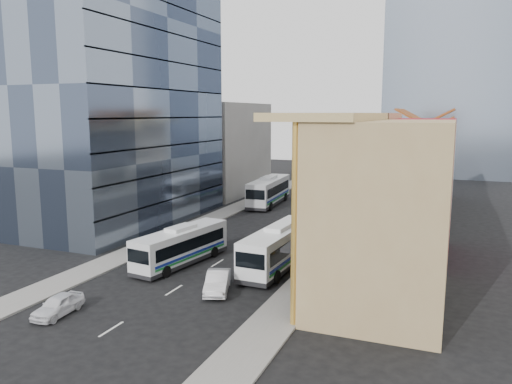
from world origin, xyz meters
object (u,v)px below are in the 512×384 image
at_px(shophouse_tan, 386,212).
at_px(bus_left_far, 269,190).
at_px(bus_right, 279,246).
at_px(sedan_right, 218,282).
at_px(sedan_left, 58,305).
at_px(bus_left_near, 181,245).
at_px(office_tower, 123,91).

xyz_separation_m(shophouse_tan, bus_left_far, (-19.50, 30.21, -4.02)).
height_order(bus_right, sedan_right, bus_right).
xyz_separation_m(bus_right, sedan_left, (-9.62, -14.26, -1.16)).
bearing_deg(sedan_right, bus_left_near, 120.59).
distance_m(bus_left_far, sedan_right, 34.41).
bearing_deg(office_tower, sedan_left, -62.80).
bearing_deg(bus_left_near, bus_left_far, 104.05).
bearing_deg(sedan_left, bus_right, 52.41).
bearing_deg(bus_left_far, sedan_left, -92.55).
bearing_deg(office_tower, sedan_right, -40.47).
relative_size(bus_left_far, sedan_right, 2.82).
bearing_deg(bus_left_far, bus_left_near, -88.39).
bearing_deg(sedan_left, bus_left_far, 87.95).
xyz_separation_m(bus_left_far, sedan_left, (1.10, -40.73, -1.34)).
distance_m(shophouse_tan, sedan_right, 12.56).
height_order(bus_left_far, sedan_right, bus_left_far).
distance_m(office_tower, bus_left_far, 23.76).
bearing_deg(shophouse_tan, bus_left_far, 122.84).
relative_size(bus_right, sedan_left, 2.98).
height_order(bus_left_near, sedan_right, bus_left_near).
bearing_deg(bus_left_near, office_tower, 147.64).
bearing_deg(sedan_left, bus_left_near, 78.20).
height_order(office_tower, sedan_right, office_tower).
xyz_separation_m(bus_left_near, sedan_left, (-1.75, -12.17, -1.00)).
bearing_deg(bus_right, bus_left_near, -162.58).
distance_m(bus_left_far, sedan_left, 40.76).
relative_size(bus_left_near, sedan_left, 2.71).
bearing_deg(shophouse_tan, bus_left_near, 174.33).
bearing_deg(bus_right, shophouse_tan, -20.64).
distance_m(office_tower, sedan_right, 29.96).
bearing_deg(sedan_left, office_tower, 113.61).
bearing_deg(shophouse_tan, sedan_right, -164.25).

